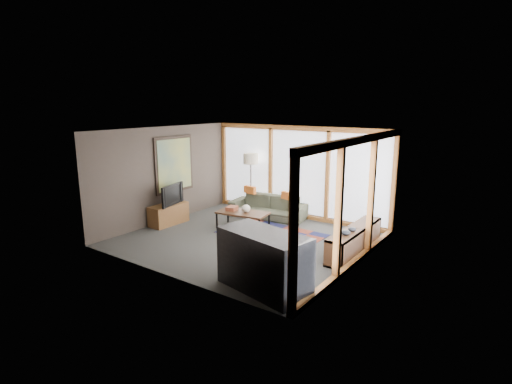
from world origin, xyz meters
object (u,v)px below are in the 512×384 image
Objects in this scene: bookshelf at (355,240)px; bar_counter at (264,261)px; floor_lamp at (251,183)px; television at (169,194)px; tv_console at (169,214)px; coffee_table at (243,220)px; sofa at (268,207)px.

bookshelf is 1.35× the size of bar_counter.
floor_lamp reaches higher than television.
tv_console is (-4.90, -0.90, -0.01)m from bookshelf.
television reaches higher than coffee_table.
television is (-1.00, -2.31, -0.05)m from floor_lamp.
tv_console is at bearing -114.47° from floor_lamp.
sofa reaches higher than bookshelf.
television is at bearing 169.11° from bar_counter.
bar_counter reaches higher than tv_console.
bookshelf is at bearing 0.78° from coffee_table.
coffee_table is at bearing 144.52° from bar_counter.
sofa is 2.78m from tv_console.
tv_console is at bearing -155.14° from coffee_table.
television is at bearing -169.52° from bookshelf.
sofa is at bearing 91.54° from coffee_table.
coffee_table is 0.59× the size of bookshelf.
sofa is 1.30× the size of bar_counter.
floor_lamp is 1.07× the size of bar_counter.
bookshelf is 4.98m from tv_console.
floor_lamp reaches higher than sofa.
floor_lamp is 0.79× the size of bookshelf.
bar_counter is (3.23, -4.03, -0.36)m from floor_lamp.
sofa is 2.20× the size of television.
television reaches higher than bar_counter.
coffee_table is (0.81, -1.46, -0.66)m from floor_lamp.
sofa is 1.23m from coffee_table.
tv_console is 0.66× the size of bar_counter.
floor_lamp reaches higher than coffee_table.
sofa is 1.63× the size of coffee_table.
floor_lamp is 1.81× the size of television.
sofa is at bearing -16.95° from floor_lamp.
tv_console is 4.62m from bar_counter.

